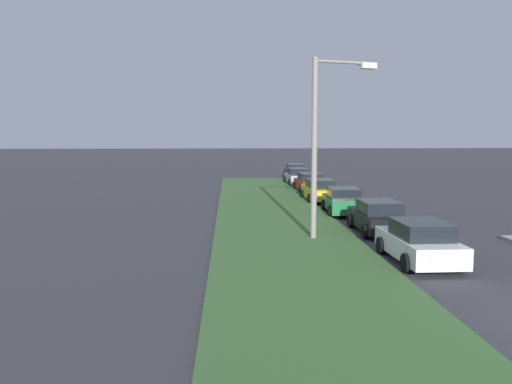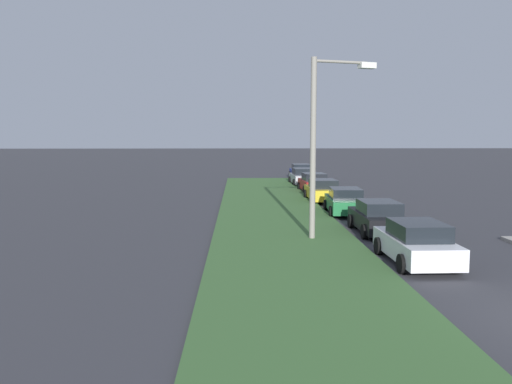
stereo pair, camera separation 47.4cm
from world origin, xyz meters
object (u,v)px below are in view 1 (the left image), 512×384
parked_car_yellow (320,191)px  parked_car_red (310,183)px  parked_car_black (378,217)px  parked_car_silver (298,177)px  parked_car_green (343,201)px  streetlight (322,135)px  parked_car_blue (295,172)px  parked_car_white (419,242)px

parked_car_yellow → parked_car_red: size_ratio=1.00×
parked_car_black → parked_car_silver: (22.51, 0.69, 0.00)m
parked_car_green → parked_car_yellow: (5.60, 0.36, 0.00)m
parked_car_yellow → streetlight: 13.38m
parked_car_black → parked_car_red: 16.70m
parked_car_yellow → parked_car_silver: (11.30, -0.02, 0.00)m
parked_car_silver → parked_car_blue: (6.33, -0.57, 0.00)m
parked_car_white → parked_car_black: same height
parked_car_white → streetlight: bearing=32.5°
parked_car_yellow → parked_car_red: 5.48m
parked_car_black → parked_car_silver: same height
parked_car_white → parked_car_silver: (28.08, 0.56, 0.00)m
parked_car_red → parked_car_silver: same height
streetlight → parked_car_red: bearing=-7.2°
parked_car_white → parked_car_black: bearing=-2.2°
parked_car_green → parked_car_white: bearing=-175.7°
parked_car_green → parked_car_silver: 16.90m
parked_car_yellow → parked_car_blue: size_ratio=1.01×
parked_car_green → parked_car_red: same height
parked_car_white → parked_car_blue: same height
parked_car_red → parked_car_silver: (5.82, 0.16, 0.00)m
parked_car_black → streetlight: size_ratio=0.57×
parked_car_black → streetlight: (-1.48, 2.82, 3.67)m
parked_car_yellow → parked_car_blue: bearing=-3.4°
parked_car_white → parked_car_black: size_ratio=1.00×
parked_car_white → parked_car_blue: size_ratio=1.00×
streetlight → parked_car_black: bearing=-62.4°
parked_car_white → parked_car_green: (11.18, 0.22, 0.00)m
parked_car_red → parked_car_green: bearing=178.8°
parked_car_yellow → streetlight: streetlight is taller
parked_car_black → parked_car_yellow: size_ratio=0.99×
parked_car_yellow → parked_car_red: bearing=-3.4°
parked_car_red → streetlight: 18.68m
parked_car_white → parked_car_green: same height
parked_car_silver → streetlight: streetlight is taller
parked_car_green → parked_car_red: (11.07, 0.18, 0.00)m
parked_car_green → streetlight: streetlight is taller
parked_car_yellow → parked_car_blue: same height
parked_car_black → parked_car_red: size_ratio=0.99×
parked_car_black → parked_car_red: (16.69, 0.53, 0.00)m
parked_car_black → parked_car_silver: size_ratio=0.99×
parked_car_black → parked_car_green: bearing=3.3°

